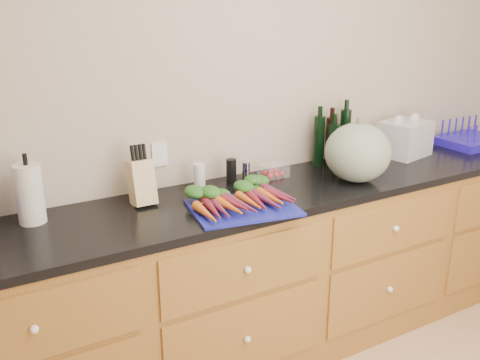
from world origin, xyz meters
TOP-DOWN VIEW (x-y plane):
  - wall_back at (0.00, 1.62)m, footprint 4.10×0.05m
  - cabinets at (0.00, 1.30)m, footprint 3.60×0.64m
  - countertop at (0.00, 1.30)m, footprint 3.64×0.62m
  - cutting_board at (-0.38, 1.14)m, footprint 0.53×0.43m
  - carrots at (-0.38, 1.18)m, footprint 0.45×0.33m
  - squash at (0.34, 1.19)m, footprint 0.35×0.35m
  - paper_towel at (-1.24, 1.46)m, footprint 0.12×0.12m
  - knife_block at (-0.75, 1.44)m, footprint 0.10×0.10m
  - grinder_salt at (-0.44, 1.48)m, footprint 0.06×0.06m
  - grinder_pepper at (-0.25, 1.48)m, footprint 0.05×0.05m
  - canister_chrome at (-0.17, 1.48)m, footprint 0.05×0.05m
  - tomato_box at (0.00, 1.47)m, footprint 0.14×0.11m
  - bottles at (0.43, 1.51)m, footprint 0.25×0.13m
  - grocery_bag at (0.93, 1.42)m, footprint 0.33×0.29m
  - dish_rack at (1.50, 1.38)m, footprint 0.41×0.33m

SIDE VIEW (x-z plane):
  - cabinets at x=0.00m, z-range 0.00..0.90m
  - countertop at x=0.00m, z-range 0.90..0.94m
  - cutting_board at x=-0.38m, z-range 0.94..0.95m
  - tomato_box at x=0.00m, z-range 0.94..1.01m
  - carrots at x=-0.38m, z-range 0.95..1.01m
  - dish_rack at x=1.50m, z-range 0.90..1.06m
  - canister_chrome at x=-0.17m, z-range 0.94..1.04m
  - grinder_pepper at x=-0.25m, z-range 0.94..1.07m
  - grinder_salt at x=-0.44m, z-range 0.94..1.07m
  - knife_block at x=-0.75m, z-range 0.94..1.15m
  - grocery_bag at x=0.93m, z-range 0.94..1.15m
  - paper_towel at x=-1.24m, z-range 0.94..1.20m
  - bottles at x=0.43m, z-range 0.93..1.23m
  - squash at x=0.34m, z-range 0.94..1.25m
  - wall_back at x=0.00m, z-range 0.00..2.60m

